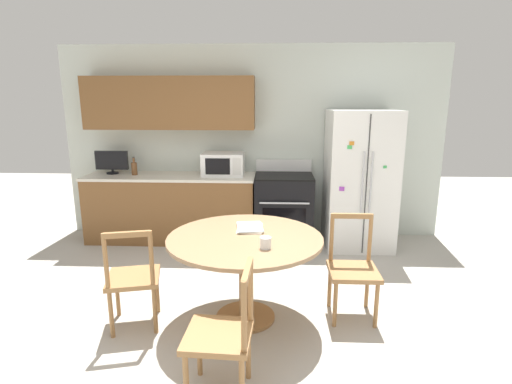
{
  "coord_description": "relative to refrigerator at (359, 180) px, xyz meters",
  "views": [
    {
      "loc": [
        0.3,
        -2.89,
        1.91
      ],
      "look_at": [
        0.12,
        1.15,
        0.95
      ],
      "focal_mm": 28.0,
      "sensor_mm": 36.0,
      "label": 1
    }
  ],
  "objects": [
    {
      "name": "countertop_tv",
      "position": [
        -3.3,
        0.17,
        0.19
      ],
      "size": [
        0.44,
        0.16,
        0.31
      ],
      "color": "black",
      "rests_on": "kitchen_counter"
    },
    {
      "name": "refrigerator",
      "position": [
        0.0,
        0.0,
        0.0
      ],
      "size": [
        0.84,
        0.8,
        1.76
      ],
      "color": "white",
      "rests_on": "ground_plane"
    },
    {
      "name": "oven_range",
      "position": [
        -0.97,
        0.07,
        -0.41
      ],
      "size": [
        0.76,
        0.68,
        1.08
      ],
      "color": "black",
      "rests_on": "ground_plane"
    },
    {
      "name": "microwave",
      "position": [
        -1.78,
        0.14,
        0.17
      ],
      "size": [
        0.55,
        0.41,
        0.3
      ],
      "color": "white",
      "rests_on": "kitchen_counter"
    },
    {
      "name": "dining_chair_left",
      "position": [
        -2.27,
        -2.06,
        -0.45
      ],
      "size": [
        0.51,
        0.51,
        0.9
      ],
      "rotation": [
        0.0,
        0.0,
        6.51
      ],
      "color": "#9E7042",
      "rests_on": "ground_plane"
    },
    {
      "name": "dining_chair_near",
      "position": [
        -1.42,
        -2.84,
        -0.45
      ],
      "size": [
        0.44,
        0.44,
        0.9
      ],
      "rotation": [
        0.0,
        0.0,
        1.52
      ],
      "color": "#9E7042",
      "rests_on": "ground_plane"
    },
    {
      "name": "kitchen_counter",
      "position": [
        -2.49,
        0.1,
        -0.43
      ],
      "size": [
        2.26,
        0.64,
        0.9
      ],
      "color": "brown",
      "rests_on": "ground_plane"
    },
    {
      "name": "candle_glass",
      "position": [
        -1.16,
        -2.15,
        -0.08
      ],
      "size": [
        0.09,
        0.09,
        0.09
      ],
      "color": "silver",
      "rests_on": "dining_table"
    },
    {
      "name": "back_wall",
      "position": [
        -1.71,
        0.4,
        0.57
      ],
      "size": [
        5.2,
        0.44,
        2.6
      ],
      "color": "silver",
      "rests_on": "ground_plane"
    },
    {
      "name": "counter_bottle",
      "position": [
        -2.97,
        0.1,
        0.11
      ],
      "size": [
        0.08,
        0.08,
        0.24
      ],
      "color": "brown",
      "rests_on": "kitchen_counter"
    },
    {
      "name": "dining_chair_right",
      "position": [
        -0.4,
        -1.79,
        -0.45
      ],
      "size": [
        0.42,
        0.42,
        0.9
      ],
      "rotation": [
        0.0,
        0.0,
        3.14
      ],
      "color": "#9E7042",
      "rests_on": "ground_plane"
    },
    {
      "name": "ground_plane",
      "position": [
        -1.41,
        -2.19,
        -0.88
      ],
      "size": [
        14.0,
        14.0,
        0.0
      ],
      "primitive_type": "plane",
      "color": "#B2ADA3"
    },
    {
      "name": "dining_table",
      "position": [
        -1.34,
        -1.9,
        -0.25
      ],
      "size": [
        1.32,
        1.32,
        0.76
      ],
      "color": "#997551",
      "rests_on": "ground_plane"
    },
    {
      "name": "mail_stack",
      "position": [
        -1.31,
        -1.69,
        -0.11
      ],
      "size": [
        0.26,
        0.33,
        0.02
      ],
      "color": "white",
      "rests_on": "dining_table"
    }
  ]
}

